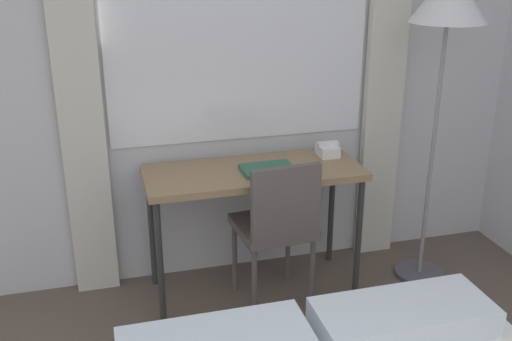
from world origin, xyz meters
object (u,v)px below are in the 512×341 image
Objects in this scene: desk at (254,181)px; standing_lamp at (448,15)px; desk_chair at (277,223)px; telephone at (328,150)px; book at (268,169)px.

standing_lamp is at bearing -7.28° from desk.
desk_chair is 6.53× the size of telephone.
telephone is at bearing 11.79° from desk.
telephone reaches higher than desk.
desk is 1.37m from standing_lamp.
standing_lamp is at bearing -0.73° from desk_chair.
standing_lamp is at bearing -22.72° from telephone.
desk_chair is at bearing -143.02° from telephone.
telephone is (-0.55, 0.23, -0.78)m from standing_lamp.
desk_chair is 0.30m from book.
desk_chair is 3.02× the size of book.
desk_chair is (0.08, -0.20, -0.17)m from desk.
desk is 0.50m from telephone.
book is at bearing -35.18° from desk.
telephone is (0.40, 0.30, 0.28)m from desk_chair.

